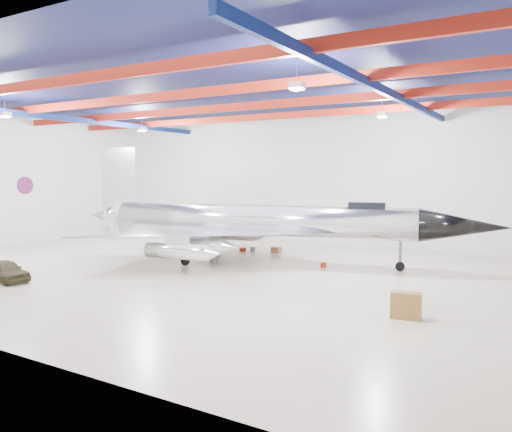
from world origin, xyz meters
The scene contains 16 objects.
floor centered at (0.00, 0.00, 0.00)m, with size 40.00×40.00×0.00m, color beige.
wall_back centered at (0.00, 15.00, 5.50)m, with size 40.00×40.00×0.00m, color silver.
wall_left centered at (-20.00, 0.00, 5.50)m, with size 30.00×30.00×0.00m, color silver.
ceiling centered at (0.00, 0.00, 11.00)m, with size 40.00×40.00×0.00m, color #0A0F38.
ceiling_structure centered at (0.00, 0.00, 10.32)m, with size 39.50×29.50×1.08m.
wall_roundel centered at (-19.94, 2.00, 5.00)m, with size 1.50×1.50×0.10m, color #B21414.
jet_aircraft centered at (2.13, 4.05, 2.61)m, with size 28.91×19.68×7.95m.
jeep centered at (-7.02, -8.30, 0.60)m, with size 1.42×3.52×1.20m, color #35321A.
desk centered at (14.21, -4.10, 0.56)m, with size 1.23×0.61×1.13m, color brown.
crate_ply centered at (-2.44, 3.96, 0.16)m, with size 0.45×0.36×0.32m, color olive.
toolbox_red centered at (-1.22, 7.57, 0.14)m, with size 0.40×0.32×0.28m, color maroon.
engine_drum centered at (-0.30, 2.37, 0.23)m, with size 0.51×0.51×0.46m, color #59595B.
parts_bin centered at (1.44, 8.12, 0.23)m, with size 0.67×0.53×0.47m, color olive.
crate_small centered at (-6.17, 6.46, 0.14)m, with size 0.40×0.32×0.28m, color #59595B.
tool_chest centered at (6.77, 4.62, 0.17)m, with size 0.37×0.37×0.34m, color maroon.
spares_box centered at (-0.54, 7.97, 0.18)m, with size 0.40×0.40×0.36m, color #59595B.
Camera 1 is at (19.25, -24.90, 6.12)m, focal length 35.00 mm.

